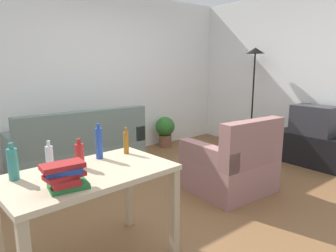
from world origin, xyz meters
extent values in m
cube|color=brown|center=(0.00, 0.00, -0.01)|extent=(5.20, 4.40, 0.02)
cube|color=white|center=(0.00, 2.20, 1.35)|extent=(5.20, 0.10, 2.70)
cube|color=silver|center=(2.60, 0.00, 1.35)|extent=(0.10, 4.40, 2.70)
cube|color=slate|center=(-0.65, 1.65, 0.20)|extent=(1.80, 0.84, 0.40)
cube|color=slate|center=(-0.65, 1.31, 0.66)|extent=(1.80, 0.16, 0.52)
cube|color=slate|center=(0.17, 1.65, 0.51)|extent=(0.16, 0.84, 0.22)
cube|color=slate|center=(-1.47, 1.65, 0.51)|extent=(0.16, 0.84, 0.22)
cube|color=black|center=(2.25, -0.34, 0.24)|extent=(0.44, 1.10, 0.48)
cube|color=#2D2D33|center=(2.25, -0.34, 0.70)|extent=(0.40, 0.60, 0.44)
cube|color=black|center=(2.46, -0.34, 0.70)|extent=(0.01, 0.52, 0.36)
cylinder|color=black|center=(2.25, 0.77, 0.01)|extent=(0.26, 0.26, 0.03)
cylinder|color=black|center=(2.25, 0.77, 0.87)|extent=(0.03, 0.03, 1.68)
cone|color=black|center=(2.25, 0.77, 1.76)|extent=(0.32, 0.32, 0.10)
cube|color=#C6B28E|center=(-1.41, -0.47, 0.74)|extent=(1.25, 0.78, 0.04)
cube|color=tan|center=(-0.83, -0.74, 0.36)|extent=(0.06, 0.06, 0.72)
cube|color=tan|center=(-0.87, -0.12, 0.36)|extent=(0.06, 0.06, 0.72)
cylinder|color=brown|center=(1.16, 1.90, 0.11)|extent=(0.24, 0.24, 0.22)
sphere|color=#2D6B28|center=(1.16, 1.90, 0.39)|extent=(0.36, 0.36, 0.36)
cube|color=#996B66|center=(0.52, -0.16, 0.20)|extent=(0.95, 0.89, 0.40)
cube|color=#8C625D|center=(0.50, -0.50, 0.66)|extent=(0.91, 0.21, 0.52)
cube|color=#926661|center=(0.89, -0.18, 0.51)|extent=(0.21, 0.85, 0.22)
cube|color=#926661|center=(0.15, -0.14, 0.51)|extent=(0.21, 0.85, 0.22)
cylinder|color=teal|center=(-1.86, -0.31, 0.87)|extent=(0.07, 0.07, 0.21)
cylinder|color=teal|center=(-1.86, -0.31, 0.99)|extent=(0.03, 0.03, 0.04)
cylinder|color=silver|center=(-1.64, -0.34, 0.86)|extent=(0.05, 0.05, 0.20)
cylinder|color=silver|center=(-1.64, -0.34, 0.98)|extent=(0.02, 0.02, 0.04)
cylinder|color=#AD2323|center=(-1.43, -0.35, 0.85)|extent=(0.07, 0.07, 0.18)
cylinder|color=#AD2323|center=(-1.43, -0.35, 0.96)|extent=(0.03, 0.03, 0.04)
cylinder|color=#2347A3|center=(-1.21, -0.23, 0.89)|extent=(0.06, 0.06, 0.25)
cylinder|color=#2347A3|center=(-1.21, -0.23, 1.03)|extent=(0.03, 0.03, 0.04)
cylinder|color=#9E6019|center=(-0.96, -0.25, 0.85)|extent=(0.05, 0.05, 0.19)
cylinder|color=#9E6019|center=(-0.96, -0.25, 0.97)|extent=(0.02, 0.02, 0.04)
cube|color=#236B33|center=(-1.64, -0.68, 0.78)|extent=(0.25, 0.19, 0.03)
cube|color=maroon|center=(-1.66, -0.67, 0.81)|extent=(0.18, 0.20, 0.04)
cube|color=maroon|center=(-1.66, -0.68, 0.85)|extent=(0.24, 0.15, 0.03)
cube|color=navy|center=(-1.66, -0.67, 0.88)|extent=(0.24, 0.18, 0.03)
cube|color=maroon|center=(-1.66, -0.66, 0.91)|extent=(0.26, 0.15, 0.03)
camera|label=1|loc=(-2.25, -2.42, 1.51)|focal=32.08mm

